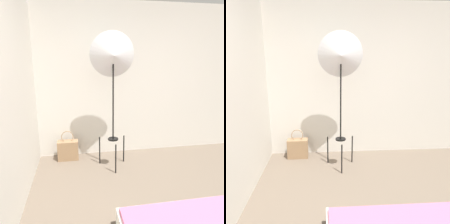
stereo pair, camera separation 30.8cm
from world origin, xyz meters
The scene contains 4 objects.
wall_back centered at (0.00, 2.32, 1.30)m, with size 8.00×0.05×2.60m.
wall_side_left centered at (-1.70, 1.00, 1.30)m, with size 0.05×8.00×2.60m.
photo_umbrella centered at (-0.47, 1.75, 1.72)m, with size 0.67×0.37×2.08m.
tote_bag centered at (-1.19, 2.11, 0.17)m, with size 0.35×0.17×0.51m.
Camera 2 is at (-0.74, -1.45, 1.71)m, focal length 35.00 mm.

